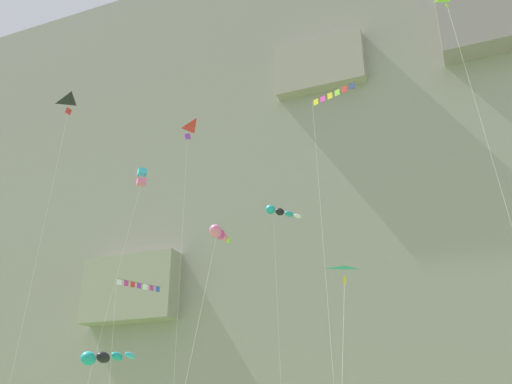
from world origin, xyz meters
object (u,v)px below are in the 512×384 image
kite_box_upper_mid (141,178)px  kite_windsock_mid_left (219,234)px  kite_banner_upper_left (333,118)px  kite_delta_far_right (74,117)px  kite_windsock_low_center (102,358)px  kite_windsock_near_cliff (279,212)px  kite_delta_low_right (458,35)px  kite_delta_high_center (346,278)px  kite_banner_high_left (136,297)px  kite_delta_high_right (181,139)px

kite_box_upper_mid → kite_windsock_mid_left: size_ratio=1.75×
kite_box_upper_mid → kite_banner_upper_left: size_ratio=1.03×
kite_banner_upper_left → kite_delta_far_right: kite_delta_far_right is taller
kite_windsock_mid_left → kite_windsock_low_center: 16.34m
kite_windsock_low_center → kite_windsock_near_cliff: bearing=55.8°
kite_windsock_low_center → kite_delta_low_right: 32.92m
kite_windsock_mid_left → kite_delta_low_right: kite_delta_low_right is taller
kite_delta_high_center → kite_delta_far_right: 25.53m
kite_windsock_near_cliff → kite_banner_upper_left: (10.21, -18.29, -1.55)m
kite_windsock_mid_left → kite_banner_high_left: size_ratio=1.13×
kite_banner_upper_left → kite_box_upper_mid: bearing=159.7°
kite_delta_high_right → kite_windsock_low_center: 18.33m
kite_windsock_mid_left → kite_delta_low_right: 18.41m
kite_delta_high_right → kite_windsock_near_cliff: (3.92, 13.30, -2.32)m
kite_windsock_near_cliff → kite_windsock_low_center: kite_windsock_near_cliff is taller
kite_box_upper_mid → kite_windsock_near_cliff: 14.35m
kite_box_upper_mid → kite_banner_upper_left: kite_box_upper_mid is taller
kite_box_upper_mid → kite_windsock_low_center: bearing=-98.1°
kite_windsock_mid_left → kite_delta_high_center: size_ratio=1.25×
kite_banner_high_left → kite_windsock_low_center: bearing=145.0°
kite_windsock_low_center → kite_delta_high_center: (19.67, -4.50, 3.04)m
kite_banner_high_left → kite_windsock_mid_left: bearing=-28.6°
kite_box_upper_mid → kite_windsock_near_cliff: kite_box_upper_mid is taller
kite_box_upper_mid → kite_delta_high_center: size_ratio=2.18×
kite_windsock_near_cliff → kite_delta_far_right: (-10.40, -19.07, 2.67)m
kite_box_upper_mid → kite_delta_high_center: kite_box_upper_mid is taller
kite_delta_high_right → kite_delta_far_right: 8.68m
kite_windsock_low_center → kite_windsock_mid_left: bearing=-31.0°
kite_windsock_mid_left → kite_banner_upper_left: bearing=28.0°
kite_delta_high_right → kite_delta_high_center: size_ratio=2.32×
kite_windsock_low_center → kite_delta_far_right: kite_delta_far_right is taller
kite_windsock_low_center → kite_delta_high_center: 20.41m
kite_windsock_low_center → kite_banner_high_left: kite_banner_high_left is taller
kite_delta_low_right → kite_box_upper_mid: bearing=162.3°
kite_windsock_low_center → kite_delta_far_right: 18.69m
kite_windsock_mid_left → kite_delta_far_right: kite_delta_far_right is taller
kite_windsock_low_center → kite_delta_low_right: size_ratio=0.32×
kite_delta_low_right → kite_delta_far_right: (-28.82, 0.84, 1.25)m
kite_banner_high_left → kite_banner_upper_left: (14.70, -1.23, 10.22)m
kite_windsock_near_cliff → kite_delta_high_center: size_ratio=2.10×
kite_delta_high_right → kite_banner_high_left: (-0.57, -3.76, -14.09)m
kite_banner_high_left → kite_banner_upper_left: size_ratio=0.52×
kite_delta_high_center → kite_windsock_mid_left: bearing=-151.9°
kite_banner_upper_left → kite_delta_far_right: 21.04m
kite_windsock_mid_left → kite_banner_upper_left: kite_banner_upper_left is taller
kite_windsock_mid_left → kite_delta_far_right: bearing=169.8°
kite_windsock_low_center → kite_banner_high_left: 6.81m
kite_windsock_near_cliff → kite_delta_low_right: bearing=-47.2°
kite_delta_high_right → kite_delta_low_right: bearing=-16.5°
kite_box_upper_mid → kite_delta_high_center: (19.32, -6.99, -12.63)m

